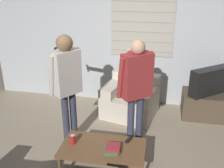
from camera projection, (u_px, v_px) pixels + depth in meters
ground_plane at (97, 164)px, 3.58m from camera, size 16.00×16.00×0.00m
wall_back at (122, 38)px, 4.91m from camera, size 5.20×0.08×2.55m
armchair_beige at (131, 99)px, 4.75m from camera, size 1.04×0.96×0.72m
coffee_table at (103, 149)px, 3.30m from camera, size 1.06×0.58×0.39m
tv_stand at (207, 105)px, 4.68m from camera, size 0.86×0.54×0.46m
tv at (210, 81)px, 4.51m from camera, size 0.75×0.65×0.47m
person_left_standing at (66, 78)px, 3.65m from camera, size 0.57×0.76×1.67m
person_right_standing at (136, 83)px, 3.56m from camera, size 0.50×0.83×1.62m
book_stack at (112, 149)px, 3.19m from camera, size 0.21×0.21×0.07m
soda_can at (73, 139)px, 3.33m from camera, size 0.07×0.07×0.13m
spare_remote at (129, 140)px, 3.40m from camera, size 0.09×0.14×0.02m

